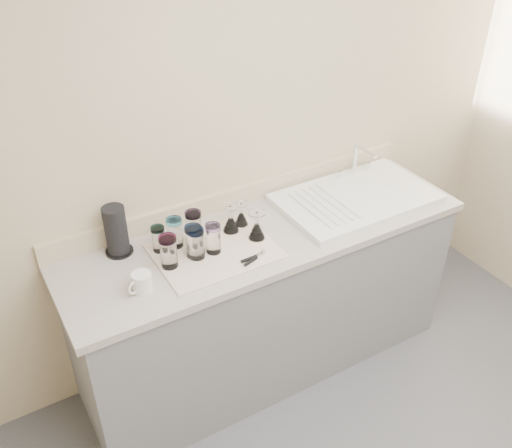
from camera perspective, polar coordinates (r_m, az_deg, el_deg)
room_envelope at (r=1.70m, az=22.91°, el=-2.30°), size 3.54×3.50×2.52m
counter_unit at (r=3.07m, az=1.02°, el=-7.59°), size 2.06×0.62×0.90m
sink_unit at (r=3.06m, az=9.96°, el=2.63°), size 0.82×0.50×0.22m
dish_towel at (r=2.65m, az=-4.13°, el=-2.71°), size 0.55×0.42×0.01m
tumbler_teal at (r=2.65m, az=-9.72°, el=-1.45°), size 0.06×0.06×0.13m
tumbler_cyan at (r=2.66m, az=-8.11°, el=-0.83°), size 0.07×0.07×0.15m
tumbler_purple at (r=2.68m, az=-6.25°, el=-0.21°), size 0.08×0.08×0.15m
tumbler_magenta at (r=2.53m, az=-8.74°, el=-2.72°), size 0.08×0.08×0.16m
tumbler_blue at (r=2.57m, az=-5.98°, el=-1.91°), size 0.08×0.08×0.15m
tumbler_lavender at (r=2.60m, az=-4.30°, el=-1.45°), size 0.07×0.07×0.14m
tumbler_extra at (r=2.59m, az=-6.25°, el=-1.70°), size 0.08×0.08×0.15m
goblet_back_left at (r=2.75m, az=-2.54°, el=0.17°), size 0.08×0.08×0.14m
goblet_back_right at (r=2.80m, az=-1.48°, el=0.70°), size 0.07×0.07×0.12m
goblet_front_right at (r=2.70m, az=0.08°, el=-0.51°), size 0.08×0.08×0.15m
can_opener at (r=2.58m, az=-0.22°, el=-3.43°), size 0.13×0.05×0.02m
white_mug at (r=2.45m, az=-11.37°, el=-5.75°), size 0.13×0.11×0.09m
paper_towel_roll at (r=2.66m, az=-13.81°, el=-0.69°), size 0.13×0.13×0.24m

